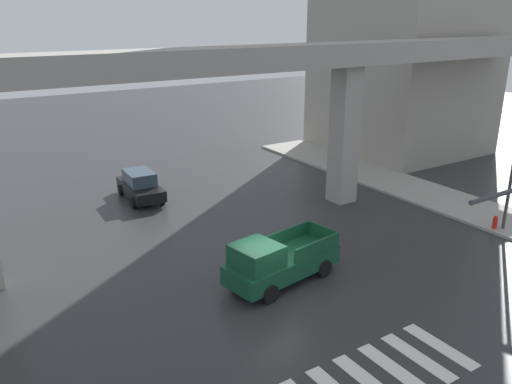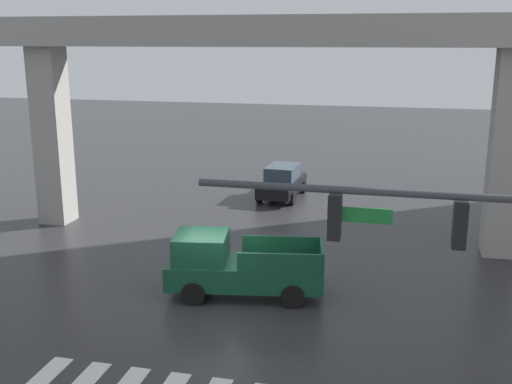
% 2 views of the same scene
% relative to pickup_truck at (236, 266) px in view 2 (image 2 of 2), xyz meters
% --- Properties ---
extents(ground_plane, '(120.00, 120.00, 0.00)m').
position_rel_pickup_truck_xyz_m(ground_plane, '(-0.60, -0.39, -0.99)').
color(ground_plane, '#2D2D30').
extents(elevated_overpass, '(51.41, 2.29, 9.15)m').
position_rel_pickup_truck_xyz_m(elevated_overpass, '(-0.60, 6.25, 6.83)').
color(elevated_overpass, '#9E9991').
rests_on(elevated_overpass, ground).
extents(pickup_truck, '(5.34, 2.70, 2.08)m').
position_rel_pickup_truck_xyz_m(pickup_truck, '(0.00, 0.00, 0.00)').
color(pickup_truck, '#14472D').
rests_on(pickup_truck, ground).
extents(sedan_black, '(2.15, 4.39, 1.72)m').
position_rel_pickup_truck_xyz_m(sedan_black, '(-0.96, 13.00, -0.14)').
color(sedan_black, black).
rests_on(sedan_black, ground).
extents(traffic_signal_mast, '(6.49, 0.32, 6.20)m').
position_rel_pickup_truck_xyz_m(traffic_signal_mast, '(6.02, -7.45, 3.40)').
color(traffic_signal_mast, '#38383D').
rests_on(traffic_signal_mast, ground).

